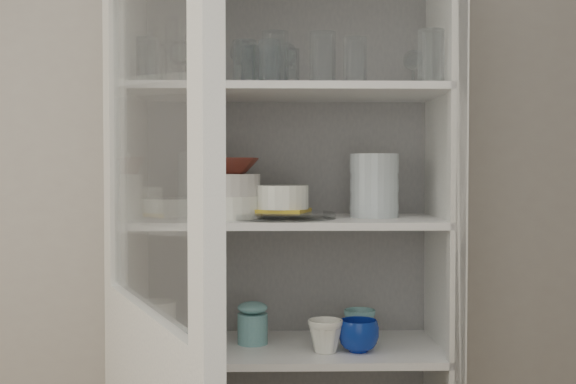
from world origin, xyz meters
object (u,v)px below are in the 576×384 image
at_px(yellow_trivet, 282,211).
at_px(mug_teal, 360,324).
at_px(goblet_3, 413,70).
at_px(mug_white, 325,336).
at_px(glass_platter, 282,215).
at_px(teal_jar, 253,326).
at_px(pantry_cabinet, 288,315).
at_px(white_ramekin, 282,197).
at_px(plate_stack_front, 225,207).
at_px(plate_stack_back, 173,207).
at_px(goblet_2, 285,65).
at_px(mug_blue, 358,336).
at_px(grey_bowl_stack, 374,186).
at_px(goblet_0, 180,64).
at_px(measuring_cups, 191,346).
at_px(cream_bowl, 225,185).
at_px(white_canister, 158,322).
at_px(terracotta_bowl, 225,166).
at_px(goblet_1, 243,64).

distance_m(yellow_trivet, mug_teal, 0.47).
xyz_separation_m(goblet_3, mug_white, (-0.30, -0.20, -0.83)).
xyz_separation_m(glass_platter, teal_jar, (-0.09, 0.05, -0.35)).
bearing_deg(glass_platter, mug_teal, 21.80).
xyz_separation_m(pantry_cabinet, white_ramekin, (-0.02, -0.10, 0.39)).
relative_size(plate_stack_front, plate_stack_back, 0.97).
bearing_deg(goblet_2, pantry_cabinet, -82.21).
height_order(yellow_trivet, mug_blue, yellow_trivet).
bearing_deg(grey_bowl_stack, goblet_0, 172.91).
bearing_deg(measuring_cups, goblet_2, 37.21).
xyz_separation_m(pantry_cabinet, cream_bowl, (-0.19, -0.09, 0.42)).
height_order(goblet_0, measuring_cups, goblet_0).
distance_m(white_ramekin, mug_teal, 0.50).
relative_size(glass_platter, white_ramekin, 2.01).
relative_size(yellow_trivet, mug_blue, 1.25).
bearing_deg(plate_stack_back, measuring_cups, -70.49).
height_order(goblet_0, teal_jar, goblet_0).
xyz_separation_m(goblet_0, plate_stack_back, (-0.03, 0.04, -0.46)).
relative_size(plate_stack_back, white_canister, 1.73).
xyz_separation_m(goblet_2, mug_blue, (0.22, -0.20, -0.84)).
bearing_deg(yellow_trivet, goblet_0, 158.95).
height_order(terracotta_bowl, teal_jar, terracotta_bowl).
xyz_separation_m(goblet_1, glass_platter, (0.12, -0.15, -0.48)).
bearing_deg(white_ramekin, goblet_0, 158.95).
height_order(goblet_2, white_canister, goblet_2).
xyz_separation_m(grey_bowl_stack, teal_jar, (-0.38, -0.00, -0.44)).
bearing_deg(mug_teal, glass_platter, -160.41).
bearing_deg(plate_stack_front, goblet_1, 71.11).
xyz_separation_m(pantry_cabinet, mug_blue, (0.21, -0.15, -0.03)).
relative_size(plate_stack_back, cream_bowl, 1.08).
bearing_deg(goblet_3, plate_stack_back, 177.66).
relative_size(plate_stack_back, grey_bowl_stack, 1.16).
bearing_deg(terracotta_bowl, mug_teal, 12.39).
distance_m(goblet_1, plate_stack_front, 0.48).
relative_size(white_ramekin, mug_white, 1.56).
bearing_deg(plate_stack_back, yellow_trivet, -24.92).
distance_m(white_ramekin, mug_blue, 0.48).
bearing_deg(terracotta_bowl, teal_jar, 25.82).
height_order(goblet_1, plate_stack_back, goblet_1).
distance_m(measuring_cups, white_canister, 0.18).
bearing_deg(goblet_1, goblet_0, -172.91).
bearing_deg(pantry_cabinet, goblet_1, 160.01).
bearing_deg(goblet_1, goblet_2, -0.91).
bearing_deg(teal_jar, white_canister, 178.16).
relative_size(white_ramekin, teal_jar, 1.46).
distance_m(cream_bowl, white_canister, 0.49).
distance_m(goblet_3, mug_white, 0.90).
relative_size(goblet_0, mug_white, 1.70).
height_order(pantry_cabinet, yellow_trivet, pantry_cabinet).
height_order(grey_bowl_stack, mug_white, grey_bowl_stack).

